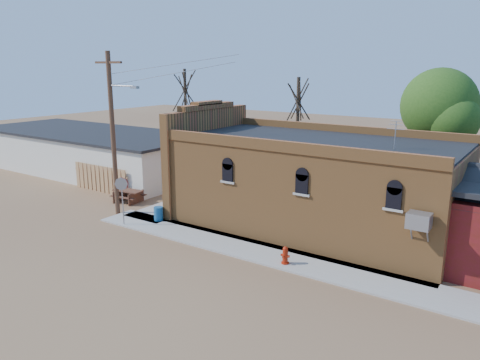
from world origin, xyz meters
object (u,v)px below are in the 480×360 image
Objects in this scene: brick_bar at (309,183)px; utility_pole at (113,131)px; fire_hydrant at (285,255)px; picnic_table at (128,194)px; stop_sign at (122,188)px; trash_barrel at (158,214)px.

utility_pole is (-9.79, -4.29, 2.43)m from brick_bar.
fire_hydrant is 12.95m from picnic_table.
fire_hydrant is 0.38× the size of picnic_table.
stop_sign is 3.40× the size of trash_barrel.
fire_hydrant is at bearing -7.75° from trash_barrel.
stop_sign is (-8.01, -5.49, -0.30)m from brick_bar.
trash_barrel is 0.37× the size of picnic_table.
brick_bar reaches higher than fire_hydrant.
fire_hydrant is at bearing -10.73° from stop_sign.
brick_bar is 21.51× the size of fire_hydrant.
brick_bar is 6.44× the size of stop_sign.
stop_sign is 4.73m from picnic_table.
brick_bar is 5.67m from fire_hydrant.
utility_pole reaches higher than fire_hydrant.
brick_bar reaches higher than stop_sign.
picnic_table is (-3.13, 3.20, -1.53)m from stop_sign.
trash_barrel is (-6.94, -3.99, -1.89)m from brick_bar.
trash_barrel is at bearing -150.09° from brick_bar.
utility_pole is 3.48m from stop_sign.
trash_barrel is (1.07, 1.50, -1.58)m from stop_sign.
stop_sign is at bearing -34.06° from utility_pole.
stop_sign is (-9.50, -0.35, 1.58)m from fire_hydrant.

